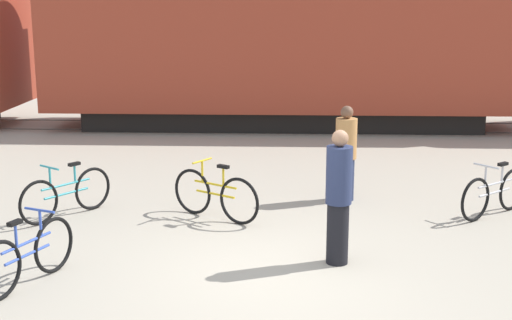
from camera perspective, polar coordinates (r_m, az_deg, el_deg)
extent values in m
plane|color=#B2A893|center=(9.34, 1.55, -9.08)|extent=(80.00, 80.00, 0.00)
cube|color=black|center=(19.59, 2.04, 3.49)|extent=(10.52, 2.12, 0.55)
cube|color=#9E3823|center=(19.37, 2.08, 8.89)|extent=(12.53, 2.82, 3.14)
cube|color=#4C4238|center=(18.93, 2.01, 2.34)|extent=(51.59, 0.07, 0.01)
cube|color=#4C4238|center=(20.34, 2.04, 3.08)|extent=(51.59, 0.07, 0.01)
torus|color=black|center=(9.63, -15.87, -6.56)|extent=(0.32, 0.70, 0.74)
cylinder|color=#3351B7|center=(9.23, -17.88, -6.32)|extent=(0.35, 0.81, 0.04)
cylinder|color=#3351B7|center=(9.28, -17.81, -7.22)|extent=(0.32, 0.74, 0.04)
cylinder|color=#3351B7|center=(9.06, -18.66, -5.71)|extent=(0.04, 0.04, 0.31)
cube|color=black|center=(9.02, -18.73, -4.78)|extent=(0.15, 0.22, 0.05)
cylinder|color=#3351B7|center=(9.37, -16.86, -4.86)|extent=(0.04, 0.04, 0.34)
cylinder|color=#3351B7|center=(9.32, -16.93, -3.86)|extent=(0.44, 0.20, 0.03)
torus|color=black|center=(11.63, -17.00, -3.29)|extent=(0.46, 0.62, 0.72)
torus|color=black|center=(12.24, -12.94, -2.25)|extent=(0.46, 0.62, 0.72)
cylinder|color=teal|center=(11.88, -14.97, -1.90)|extent=(0.58, 0.78, 0.04)
cylinder|color=teal|center=(11.92, -14.92, -2.60)|extent=(0.53, 0.71, 0.04)
cylinder|color=teal|center=(11.95, -14.30, -1.02)|extent=(0.04, 0.04, 0.30)
cube|color=black|center=(11.92, -14.34, -0.32)|extent=(0.18, 0.21, 0.05)
cylinder|color=teal|center=(11.67, -16.15, -1.38)|extent=(0.04, 0.04, 0.34)
cylinder|color=teal|center=(11.63, -16.21, -0.58)|extent=(0.39, 0.30, 0.03)
torus|color=black|center=(11.74, -5.10, -2.53)|extent=(0.66, 0.46, 0.76)
torus|color=black|center=(11.15, -1.36, -3.31)|extent=(0.66, 0.46, 0.76)
cylinder|color=gold|center=(11.39, -3.29, -1.97)|extent=(0.72, 0.49, 0.04)
cylinder|color=gold|center=(11.43, -3.28, -2.74)|extent=(0.66, 0.45, 0.04)
cylinder|color=gold|center=(11.24, -2.63, -1.32)|extent=(0.04, 0.04, 0.32)
cube|color=black|center=(11.21, -2.64, -0.53)|extent=(0.21, 0.18, 0.05)
cylinder|color=gold|center=(11.50, -4.32, -0.92)|extent=(0.04, 0.04, 0.35)
cylinder|color=gold|center=(11.46, -4.33, -0.06)|extent=(0.28, 0.40, 0.03)
torus|color=black|center=(11.82, 17.14, -3.06)|extent=(0.58, 0.50, 0.72)
torus|color=black|center=(12.64, 19.82, -2.22)|extent=(0.58, 0.50, 0.72)
cylinder|color=silver|center=(12.18, 18.59, -1.80)|extent=(0.71, 0.60, 0.04)
cylinder|color=silver|center=(12.22, 18.54, -2.48)|extent=(0.65, 0.55, 0.04)
cylinder|color=silver|center=(12.29, 19.10, -0.99)|extent=(0.04, 0.04, 0.30)
cube|color=black|center=(12.26, 19.15, -0.31)|extent=(0.20, 0.19, 0.05)
cylinder|color=silver|center=(11.92, 17.89, -1.24)|extent=(0.04, 0.04, 0.33)
cylinder|color=silver|center=(11.88, 17.94, -0.47)|extent=(0.32, 0.37, 0.03)
cylinder|color=black|center=(9.62, 6.54, -5.84)|extent=(0.29, 0.29, 0.84)
cylinder|color=navy|center=(9.39, 6.67, -1.21)|extent=(0.35, 0.35, 0.77)
sphere|color=#A37556|center=(9.28, 6.75, 1.74)|extent=(0.22, 0.22, 0.22)
cylinder|color=#283351|center=(12.59, 7.14, -1.52)|extent=(0.32, 0.32, 0.75)
cylinder|color=tan|center=(12.43, 7.23, 1.72)|extent=(0.37, 0.37, 0.70)
sphere|color=brown|center=(12.35, 7.29, 3.82)|extent=(0.22, 0.22, 0.22)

